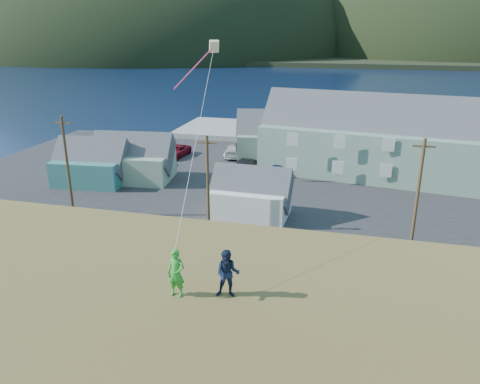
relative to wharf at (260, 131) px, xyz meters
The scene contains 16 objects.
ground 40.45m from the wharf, 81.47° to the right, with size 900.00×900.00×0.00m, color #0A1638.
grass_strip 42.43m from the wharf, 81.87° to the right, with size 110.00×8.00×0.10m, color #4C3D19.
waterfront_lot 23.77m from the wharf, 75.38° to the right, with size 72.00×36.00×0.12m, color #28282B.
wharf is the anchor object (origin of this frame).
far_shore 290.06m from the wharf, 88.81° to the left, with size 900.00×320.00×2.00m, color black.
far_hills 242.97m from the wharf, 80.14° to the left, with size 760.00×265.00×143.00m.
lodge 28.28m from the wharf, 43.32° to the right, with size 33.22×13.58×11.35m.
shed_teal 32.17m from the wharf, 113.46° to the right, with size 8.32×6.16×6.20m.
shed_palegreen_near 28.81m from the wharf, 108.21° to the right, with size 9.55×6.56×6.53m.
shed_white 35.27m from the wharf, 79.74° to the right, with size 7.26×4.92×5.66m.
shed_palegreen_far 16.23m from the wharf, 68.45° to the right, with size 12.65×8.58×7.87m.
utility_poles 38.97m from the wharf, 83.40° to the right, with size 29.49×0.24×9.14m.
parked_cars 18.21m from the wharf, 96.31° to the right, with size 26.02×12.27×1.58m.
kite_flyer_green 60.64m from the wharf, 81.30° to the right, with size 0.66×0.43×1.81m, color green.
kite_flyer_navy 60.54m from the wharf, 79.54° to the right, with size 0.88×0.69×1.82m, color #161F3D.
kite_rig 53.35m from the wharf, 81.26° to the right, with size 1.26×4.87×11.30m.
Camera 1 is at (8.90, -33.22, 16.42)m, focal length 35.00 mm.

